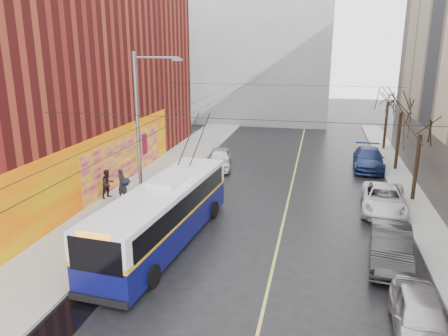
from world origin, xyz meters
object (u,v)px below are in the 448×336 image
Objects in this scene: trolleybus at (164,213)px; pedestrian_a at (122,184)px; parked_car_a at (420,317)px; streetlight_pole at (141,132)px; tree_near at (422,121)px; parked_car_b at (391,247)px; following_car at (219,158)px; pedestrian_b at (108,184)px; parked_car_d at (368,159)px; parked_car_c at (384,199)px; pedestrian_c at (126,192)px; tree_mid at (402,102)px; tree_far at (389,93)px.

trolleybus is 6.87m from pedestrian_a.
trolleybus is at bearing 157.92° from parked_car_a.
streetlight_pole is 16.28m from tree_near.
parked_car_b is at bearing -12.26° from streetlight_pole.
pedestrian_b is (-5.09, -8.61, 0.28)m from following_car.
following_car is (-11.34, -2.32, -0.02)m from parked_car_d.
parked_car_c is 9.24m from parked_car_d.
parked_car_a is 2.54× the size of pedestrian_c.
parked_car_a is (10.62, -4.93, -0.80)m from trolleybus.
trolleybus is 2.44× the size of parked_car_b.
parked_car_a is at bearing -99.42° from tree_near.
trolleybus is at bearing -52.66° from streetlight_pole.
pedestrian_a is at bearing -142.40° from parked_car_d.
pedestrian_a reaches higher than following_car.
trolleybus is 2.16× the size of parked_car_d.
pedestrian_b is (-18.43, -3.83, -3.93)m from tree_near.
trolleybus is at bearing -143.80° from parked_car_c.
tree_mid is at bearing 90.00° from tree_near.
pedestrian_c is (-1.57, 1.07, -3.84)m from streetlight_pole.
pedestrian_b is at bearing -169.70° from parked_car_c.
parked_car_a is at bearing -88.34° from parked_car_d.
tree_near is 8.48m from parked_car_d.
tree_mid is 20.98m from pedestrian_a.
trolleybus reaches higher than parked_car_d.
tree_near is 1.21× the size of parked_car_c.
following_car is at bearing 96.59° from trolleybus.
parked_car_d is (0.53, 15.84, -0.00)m from parked_car_b.
tree_far reaches higher than following_car.
pedestrian_b is (-18.43, -17.83, -4.09)m from tree_far.
parked_car_a is at bearing -20.07° from trolleybus.
tree_near reaches higher than pedestrian_a.
trolleybus is at bearing -176.13° from pedestrian_c.
parked_car_a is 2.42× the size of pedestrian_b.
pedestrian_b reaches higher than parked_car_a.
tree_mid is 1.54× the size of parked_car_a.
parked_car_d is at bearing -90.42° from pedestrian_c.
trolleybus is 2.72× the size of parked_car_a.
tree_near is 10.01m from parked_car_b.
pedestrian_b reaches higher than parked_car_b.
pedestrian_a reaches higher than parked_car_d.
tree_far is at bearing 24.76° from following_car.
tree_far reaches higher than pedestrian_b.
following_car is at bearing 153.04° from parked_car_c.
pedestrian_c is (1.72, -1.09, -0.04)m from pedestrian_b.
streetlight_pole is at bearing -125.15° from pedestrian_a.
tree_far is at bearing -81.12° from pedestrian_c.
tree_near reaches higher than pedestrian_b.
trolleybus is 19.39m from parked_car_d.
tree_near is 16.06m from trolleybus.
parked_car_a is 0.96× the size of following_car.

